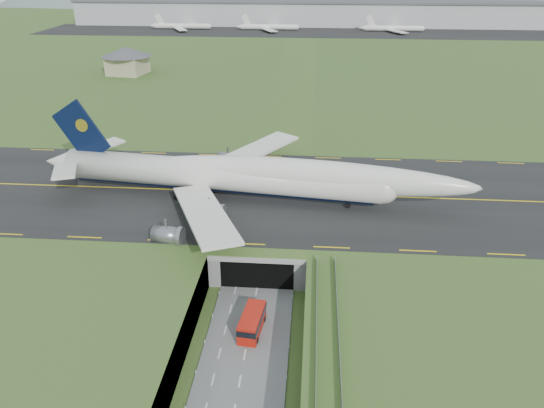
{
  "coord_description": "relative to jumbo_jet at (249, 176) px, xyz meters",
  "views": [
    {
      "loc": [
        8.35,
        -64.22,
        50.31
      ],
      "look_at": [
        1.49,
        20.0,
        9.89
      ],
      "focal_mm": 35.0,
      "sensor_mm": 36.0,
      "label": 1
    }
  ],
  "objects": [
    {
      "name": "airfield_deck",
      "position": [
        3.76,
        -29.64,
        -8.06
      ],
      "size": [
        800.0,
        800.0,
        6.0
      ],
      "primitive_type": "cube",
      "color": "gray",
      "rests_on": "ground"
    },
    {
      "name": "trench_road",
      "position": [
        3.76,
        -37.14,
        -10.96
      ],
      "size": [
        12.0,
        75.0,
        0.2
      ],
      "primitive_type": "cube",
      "color": "slate",
      "rests_on": "ground"
    },
    {
      "name": "distant_hills",
      "position": [
        68.14,
        400.36,
        -15.06
      ],
      "size": [
        700.0,
        91.0,
        60.0
      ],
      "color": "slate",
      "rests_on": "ground"
    },
    {
      "name": "tunnel_portal",
      "position": [
        3.76,
        -12.93,
        -7.73
      ],
      "size": [
        17.0,
        22.3,
        6.0
      ],
      "color": "gray",
      "rests_on": "ground"
    },
    {
      "name": "taxiway",
      "position": [
        3.76,
        3.36,
        -4.97
      ],
      "size": [
        800.0,
        44.0,
        0.18
      ],
      "primitive_type": "cube",
      "color": "black",
      "rests_on": "airfield_deck"
    },
    {
      "name": "jumbo_jet",
      "position": [
        0.0,
        0.0,
        0.0
      ],
      "size": [
        86.41,
        56.63,
        18.87
      ],
      "rotation": [
        0.0,
        0.0,
        -0.12
      ],
      "color": "white",
      "rests_on": "ground"
    },
    {
      "name": "ground",
      "position": [
        3.76,
        -29.64,
        -11.06
      ],
      "size": [
        900.0,
        900.0,
        0.0
      ],
      "primitive_type": "plane",
      "color": "#325321",
      "rests_on": "ground"
    },
    {
      "name": "shuttle_tram",
      "position": [
        4.18,
        -32.41,
        -9.4
      ],
      "size": [
        3.63,
        7.68,
        3.03
      ],
      "rotation": [
        0.0,
        0.0,
        -0.12
      ],
      "color": "#B9180C",
      "rests_on": "ground"
    },
    {
      "name": "service_building",
      "position": [
        -62.14,
        113.42,
        1.18
      ],
      "size": [
        21.96,
        21.96,
        10.54
      ],
      "rotation": [
        0.0,
        0.0,
        -0.15
      ],
      "color": "tan",
      "rests_on": "ground"
    },
    {
      "name": "cargo_terminal",
      "position": [
        3.62,
        269.77,
        2.89
      ],
      "size": [
        320.0,
        67.0,
        15.6
      ],
      "color": "#B2B2B2",
      "rests_on": "ground"
    },
    {
      "name": "guideway",
      "position": [
        14.76,
        -48.75,
        -5.74
      ],
      "size": [
        3.0,
        53.0,
        7.05
      ],
      "color": "#A8A8A3",
      "rests_on": "ground"
    }
  ]
}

